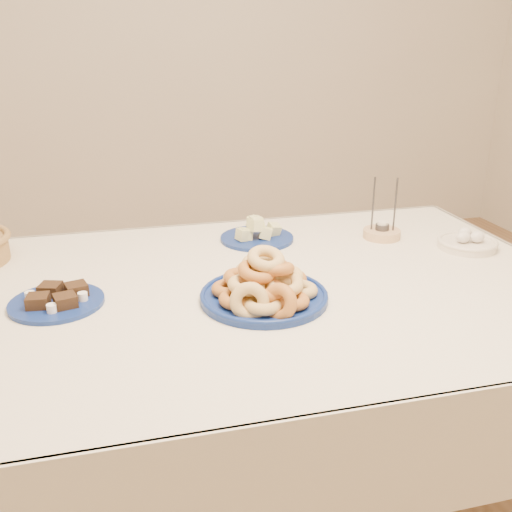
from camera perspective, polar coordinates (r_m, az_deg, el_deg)
The scene contains 7 objects.
ground at distance 1.90m, azimuth -0.40°, elevation -24.09°, with size 5.00×5.00×0.00m, color olive.
dining_table at distance 1.52m, azimuth -0.47°, elevation -6.63°, with size 1.71×1.11×0.75m.
donut_platter at distance 1.37m, azimuth 0.82°, elevation -3.15°, with size 0.41×0.41×0.14m.
melon_plate at distance 1.79m, azimuth 0.05°, elevation 2.30°, with size 0.31×0.31×0.08m.
brownie_plate at distance 1.44m, azimuth -19.28°, elevation -4.17°, with size 0.24×0.24×0.04m.
candle_holder at distance 1.86m, azimuth 12.47°, elevation 2.34°, with size 0.15×0.15×0.20m.
egg_bowl at distance 1.84m, azimuth 20.37°, elevation 1.29°, with size 0.18×0.18×0.06m.
Camera 1 is at (-0.32, -1.30, 1.35)m, focal length 40.00 mm.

